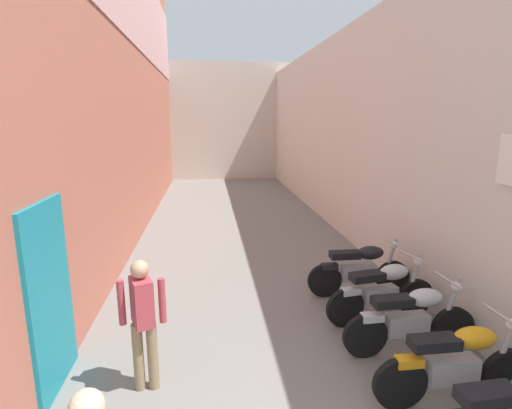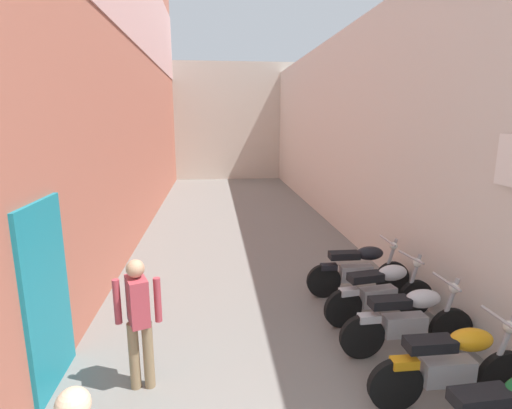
{
  "view_description": "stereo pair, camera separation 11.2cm",
  "coord_description": "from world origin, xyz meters",
  "px_view_note": "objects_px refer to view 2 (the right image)",
  "views": [
    {
      "loc": [
        -0.87,
        -0.91,
        3.06
      ],
      "look_at": [
        0.08,
        6.77,
        1.37
      ],
      "focal_mm": 27.45,
      "sensor_mm": 36.0,
      "label": 1
    },
    {
      "loc": [
        -0.76,
        -0.93,
        3.06
      ],
      "look_at": [
        0.08,
        6.77,
        1.37
      ],
      "focal_mm": 27.45,
      "sensor_mm": 36.0,
      "label": 2
    }
  ],
  "objects_px": {
    "motorcycle_third": "(453,364)",
    "motorcycle_sixth": "(359,269)",
    "motorcycle_fourth": "(409,319)",
    "pedestrian_mid_alley": "(138,315)",
    "motorcycle_fifth": "(381,291)"
  },
  "relations": [
    {
      "from": "motorcycle_third",
      "to": "motorcycle_sixth",
      "type": "height_order",
      "value": "same"
    },
    {
      "from": "motorcycle_fourth",
      "to": "pedestrian_mid_alley",
      "type": "bearing_deg",
      "value": -174.87
    },
    {
      "from": "motorcycle_fifth",
      "to": "motorcycle_sixth",
      "type": "relative_size",
      "value": 0.99
    },
    {
      "from": "motorcycle_fourth",
      "to": "motorcycle_sixth",
      "type": "bearing_deg",
      "value": 90.0
    },
    {
      "from": "motorcycle_fourth",
      "to": "motorcycle_fifth",
      "type": "xyz_separation_m",
      "value": [
        -0.0,
        0.86,
        0.0
      ]
    },
    {
      "from": "pedestrian_mid_alley",
      "to": "motorcycle_third",
      "type": "bearing_deg",
      "value": -11.14
    },
    {
      "from": "motorcycle_fifth",
      "to": "motorcycle_sixth",
      "type": "bearing_deg",
      "value": 89.99
    },
    {
      "from": "motorcycle_fifth",
      "to": "pedestrian_mid_alley",
      "type": "xyz_separation_m",
      "value": [
        -3.38,
        -1.17,
        0.42
      ]
    },
    {
      "from": "motorcycle_third",
      "to": "motorcycle_fourth",
      "type": "height_order",
      "value": "same"
    },
    {
      "from": "motorcycle_fifth",
      "to": "pedestrian_mid_alley",
      "type": "distance_m",
      "value": 3.6
    },
    {
      "from": "motorcycle_fifth",
      "to": "motorcycle_third",
      "type": "bearing_deg",
      "value": -90.0
    },
    {
      "from": "motorcycle_third",
      "to": "motorcycle_fourth",
      "type": "relative_size",
      "value": 1.0
    },
    {
      "from": "motorcycle_third",
      "to": "motorcycle_sixth",
      "type": "relative_size",
      "value": 1.0
    },
    {
      "from": "motorcycle_fourth",
      "to": "pedestrian_mid_alley",
      "type": "xyz_separation_m",
      "value": [
        -3.38,
        -0.3,
        0.42
      ]
    },
    {
      "from": "motorcycle_fourth",
      "to": "motorcycle_sixth",
      "type": "distance_m",
      "value": 1.78
    }
  ]
}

